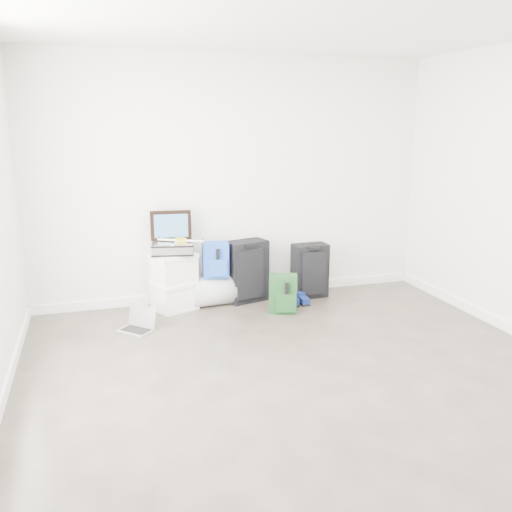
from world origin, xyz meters
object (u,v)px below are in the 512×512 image
object	(u,v)px
briefcase	(173,248)
laptop	(138,324)
boxes_stack	(174,281)
large_suitcase	(247,271)
duffel_bag	(216,290)
carry_on	(310,271)

from	to	relation	value
briefcase	laptop	bearing A→B (deg)	-119.95
boxes_stack	laptop	size ratio (longest dim) A/B	1.58
boxes_stack	large_suitcase	size ratio (longest dim) A/B	0.89
briefcase	duffel_bag	bearing A→B (deg)	13.39
briefcase	laptop	xyz separation A→B (m)	(-0.44, -0.51, -0.63)
carry_on	duffel_bag	bearing A→B (deg)	176.26
large_suitcase	laptop	bearing A→B (deg)	-171.83
boxes_stack	laptop	world-z (taller)	boxes_stack
briefcase	carry_on	world-z (taller)	briefcase
duffel_bag	carry_on	world-z (taller)	carry_on
briefcase	boxes_stack	bearing A→B (deg)	-79.16
boxes_stack	laptop	bearing A→B (deg)	-153.25
boxes_stack	duffel_bag	bearing A→B (deg)	-19.91
briefcase	duffel_bag	world-z (taller)	briefcase
boxes_stack	duffel_bag	size ratio (longest dim) A/B	1.18
duffel_bag	large_suitcase	world-z (taller)	large_suitcase
boxes_stack	duffel_bag	world-z (taller)	boxes_stack
briefcase	large_suitcase	distance (m)	0.90
boxes_stack	briefcase	world-z (taller)	briefcase
carry_on	large_suitcase	bearing A→B (deg)	172.87
boxes_stack	large_suitcase	xyz separation A→B (m)	(0.83, 0.05, 0.03)
carry_on	boxes_stack	bearing A→B (deg)	177.55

